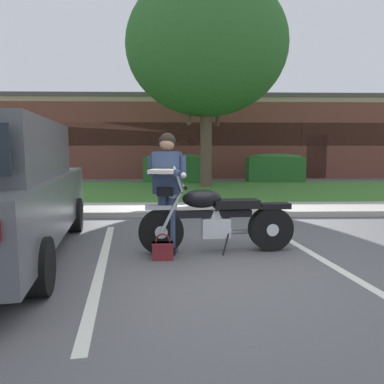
{
  "coord_description": "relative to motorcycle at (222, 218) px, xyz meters",
  "views": [
    {
      "loc": [
        -0.3,
        -4.45,
        1.5
      ],
      "look_at": [
        -0.15,
        0.89,
        0.85
      ],
      "focal_mm": 34.17,
      "sensor_mm": 36.0,
      "label": 1
    }
  ],
  "objects": [
    {
      "name": "motorcycle",
      "position": [
        0.0,
        0.0,
        0.0
      ],
      "size": [
        2.24,
        0.82,
        1.26
      ],
      "color": "black",
      "rests_on": "ground"
    },
    {
      "name": "handbag",
      "position": [
        -0.84,
        -0.37,
        -0.34
      ],
      "size": [
        0.28,
        0.13,
        0.36
      ],
      "color": "maroon",
      "rests_on": "ground"
    },
    {
      "name": "rider_person",
      "position": [
        -0.79,
        -0.07,
        0.52
      ],
      "size": [
        0.53,
        0.62,
        1.7
      ],
      "color": "black",
      "rests_on": "ground"
    },
    {
      "name": "stall_stripe_0",
      "position": [
        -1.63,
        -0.5,
        -0.49
      ],
      "size": [
        0.73,
        4.37,
        0.01
      ],
      "primitive_type": "cube",
      "rotation": [
        0.0,
        0.0,
        0.14
      ],
      "color": "silver",
      "rests_on": "ground"
    },
    {
      "name": "brick_building",
      "position": [
        0.69,
        16.57,
        1.56
      ],
      "size": [
        26.62,
        8.23,
        4.1
      ],
      "color": "brown",
      "rests_on": "ground"
    },
    {
      "name": "ground_plane",
      "position": [
        -0.28,
        -0.7,
        -0.49
      ],
      "size": [
        140.0,
        140.0,
        0.0
      ],
      "primitive_type": "plane",
      "color": "#565659"
    },
    {
      "name": "hedge_center_left",
      "position": [
        3.42,
        10.46,
        0.16
      ],
      "size": [
        2.4,
        0.9,
        1.24
      ],
      "color": "#286028",
      "rests_on": "ground"
    },
    {
      "name": "curb_strip",
      "position": [
        -0.28,
        2.7,
        -0.43
      ],
      "size": [
        60.0,
        0.2,
        0.12
      ],
      "primitive_type": "cube",
      "color": "#ADA89E",
      "rests_on": "ground"
    },
    {
      "name": "shade_tree",
      "position": [
        0.31,
        8.48,
        4.58
      ],
      "size": [
        5.78,
        5.78,
        7.54
      ],
      "color": "brown",
      "rests_on": "ground"
    },
    {
      "name": "concrete_walk",
      "position": [
        -0.28,
        3.55,
        -0.45
      ],
      "size": [
        60.0,
        1.5,
        0.08
      ],
      "primitive_type": "cube",
      "color": "#ADA89E",
      "rests_on": "ground"
    },
    {
      "name": "grass_lawn",
      "position": [
        -0.28,
        7.34,
        -0.46
      ],
      "size": [
        60.0,
        6.08,
        0.06
      ],
      "primitive_type": "cube",
      "color": "#3D752D",
      "rests_on": "ground"
    },
    {
      "name": "hedge_left",
      "position": [
        -0.91,
        10.46,
        0.16
      ],
      "size": [
        2.58,
        0.9,
        1.24
      ],
      "color": "#286028",
      "rests_on": "ground"
    },
    {
      "name": "stall_stripe_1",
      "position": [
        1.32,
        -0.5,
        -0.49
      ],
      "size": [
        0.73,
        4.37,
        0.01
      ],
      "primitive_type": "cube",
      "rotation": [
        0.0,
        0.0,
        0.14
      ],
      "color": "silver",
      "rests_on": "ground"
    }
  ]
}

